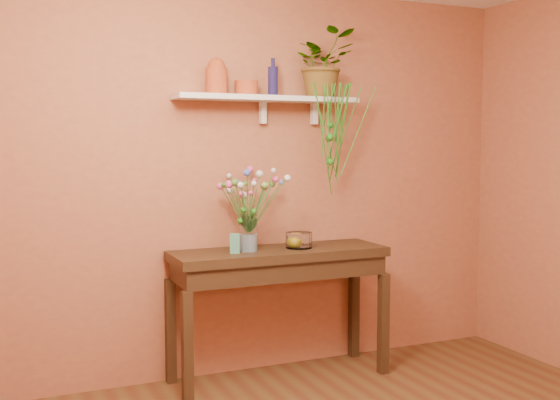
# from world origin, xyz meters

# --- Properties ---
(room) EXTENTS (4.04, 4.04, 2.70)m
(room) POSITION_xyz_m (0.00, 0.00, 1.35)
(room) COLOR brown
(room) RESTS_ON ground
(sideboard) EXTENTS (1.48, 0.48, 0.90)m
(sideboard) POSITION_xyz_m (0.08, 1.74, 0.77)
(sideboard) COLOR #392312
(sideboard) RESTS_ON ground
(wall_shelf) EXTENTS (1.30, 0.24, 0.19)m
(wall_shelf) POSITION_xyz_m (0.06, 1.87, 1.92)
(wall_shelf) COLOR white
(wall_shelf) RESTS_ON room
(terracotta_jug) EXTENTS (0.18, 0.18, 0.24)m
(terracotta_jug) POSITION_xyz_m (-0.32, 1.88, 2.05)
(terracotta_jug) COLOR #BF481F
(terracotta_jug) RESTS_ON wall_shelf
(terracotta_pot) EXTENTS (0.20, 0.20, 0.10)m
(terracotta_pot) POSITION_xyz_m (-0.11, 1.87, 1.99)
(terracotta_pot) COLOR #BF481F
(terracotta_pot) RESTS_ON wall_shelf
(blue_bottle) EXTENTS (0.07, 0.07, 0.25)m
(blue_bottle) POSITION_xyz_m (0.07, 1.84, 2.04)
(blue_bottle) COLOR #1A1647
(blue_bottle) RESTS_ON wall_shelf
(spider_plant) EXTENTS (0.44, 0.39, 0.47)m
(spider_plant) POSITION_xyz_m (0.47, 1.87, 2.17)
(spider_plant) COLOR #236E16
(spider_plant) RESTS_ON wall_shelf
(plant_fronds) EXTENTS (0.54, 0.32, 0.77)m
(plant_fronds) POSITION_xyz_m (0.48, 1.72, 1.69)
(plant_fronds) COLOR #236E16
(plant_fronds) RESTS_ON wall_shelf
(glass_vase) EXTENTS (0.12, 0.12, 0.24)m
(glass_vase) POSITION_xyz_m (-0.15, 1.73, 1.00)
(glass_vase) COLOR white
(glass_vase) RESTS_ON sideboard
(bouquet) EXTENTS (0.42, 0.49, 0.44)m
(bouquet) POSITION_xyz_m (-0.14, 1.74, 1.30)
(bouquet) COLOR #386B28
(bouquet) RESTS_ON glass_vase
(glass_bowl) EXTENTS (0.18, 0.18, 0.11)m
(glass_bowl) POSITION_xyz_m (0.22, 1.73, 0.95)
(glass_bowl) COLOR white
(glass_bowl) RESTS_ON sideboard
(lemon) EXTENTS (0.08, 0.08, 0.08)m
(lemon) POSITION_xyz_m (0.20, 1.74, 0.94)
(lemon) COLOR yellow
(lemon) RESTS_ON glass_bowl
(carton) EXTENTS (0.08, 0.07, 0.13)m
(carton) POSITION_xyz_m (-0.26, 1.70, 0.96)
(carton) COLOR teal
(carton) RESTS_ON sideboard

